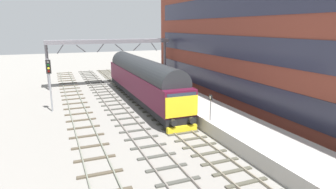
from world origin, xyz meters
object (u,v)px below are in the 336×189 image
Objects in this scene: diesel_locomotive at (142,79)px; platform_number_sign at (211,104)px; waiting_passenger at (160,78)px; signal_post_near at (49,78)px.

diesel_locomotive reaches higher than platform_number_sign.
waiting_passenger is (0.95, 13.18, -0.33)m from platform_number_sign.
waiting_passenger is at bearing 37.98° from diesel_locomotive.
diesel_locomotive is 10.27× the size of platform_number_sign.
signal_post_near is (-9.06, -0.34, 0.71)m from diesel_locomotive.
signal_post_near is 2.49× the size of platform_number_sign.
waiting_passenger is (11.85, 2.52, -1.21)m from signal_post_near.
signal_post_near is 12.18m from waiting_passenger.
signal_post_near reaches higher than platform_number_sign.
diesel_locomotive is 12.39× the size of waiting_passenger.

